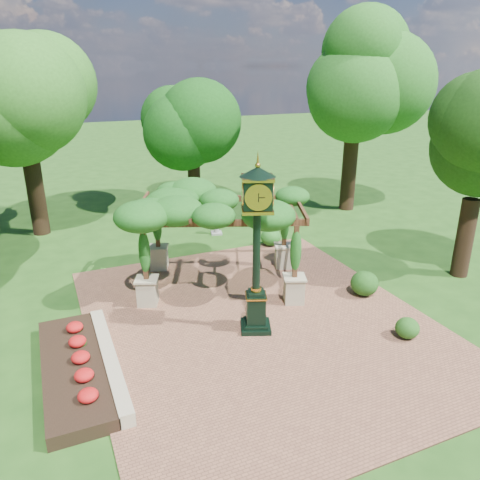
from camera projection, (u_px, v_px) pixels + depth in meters
name	position (u px, v px, depth m)	size (l,w,h in m)	color
ground	(274.00, 338.00, 13.61)	(120.00, 120.00, 0.00)	#1E4714
brick_plaza	(259.00, 321.00, 14.46)	(10.00, 12.00, 0.04)	brown
border_wall	(110.00, 360.00, 12.25)	(0.35, 5.00, 0.40)	#C6B793
flower_bed	(74.00, 369.00, 11.92)	(1.50, 5.00, 0.36)	red
pedestal_clock	(257.00, 236.00, 13.01)	(1.28, 1.28, 5.01)	black
pergola	(220.00, 208.00, 15.94)	(6.51, 5.32, 3.53)	#B7AC88
sundial	(216.00, 226.00, 21.94)	(0.61, 0.61, 0.91)	#9A9A91
shrub_front	(407.00, 328.00, 13.48)	(0.68, 0.68, 0.61)	#1F4F16
shrub_mid	(364.00, 283.00, 15.98)	(0.94, 0.94, 0.85)	#1B4914
shrub_back	(271.00, 237.00, 20.45)	(0.87, 0.87, 0.78)	#22651D
tree_west_far	(20.00, 91.00, 19.93)	(4.70, 4.70, 9.37)	black
tree_north	(192.00, 115.00, 25.41)	(4.33, 4.33, 7.23)	black
tree_east_far	(358.00, 64.00, 23.36)	(4.56, 4.56, 11.02)	#321F13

